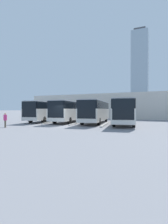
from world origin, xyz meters
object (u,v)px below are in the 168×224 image
Objects in this scene: bus_1 at (96,111)px; bus_3 at (48,111)px; pedestrian at (5,120)px; bus_0 at (125,111)px; bus_2 at (70,111)px.

bus_1 is 8.69m from bus_3.
bus_3 is 10.25m from pedestrian.
bus_0 is 1.00× the size of bus_2.
bus_1 and bus_3 have the same top height.
bus_0 and bus_1 have the same top height.
bus_0 is at bearing 161.11° from bus_1.
bus_1 is at bearing 167.11° from bus_2.
bus_1 is at bearing 98.02° from pedestrian.
bus_2 is (4.34, -0.29, 0.00)m from bus_1.
bus_3 is at bearing 143.06° from pedestrian.
bus_3 is at bearing -14.09° from bus_0.
bus_2 is (8.68, -1.04, 0.00)m from bus_0.
bus_2 reaches higher than pedestrian.
pedestrian is (7.12, 9.70, -0.93)m from bus_1.
bus_1 and bus_2 have the same top height.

